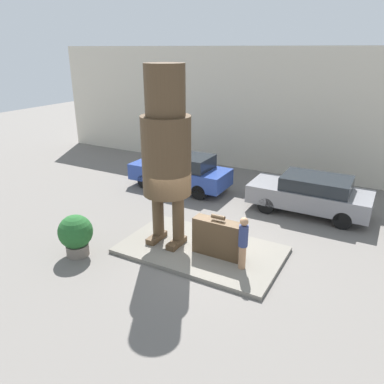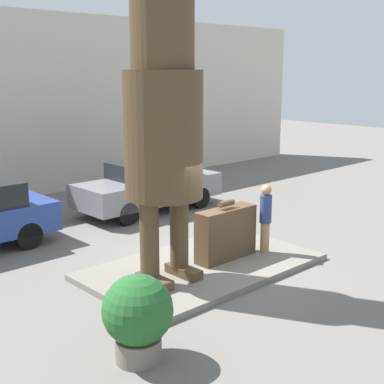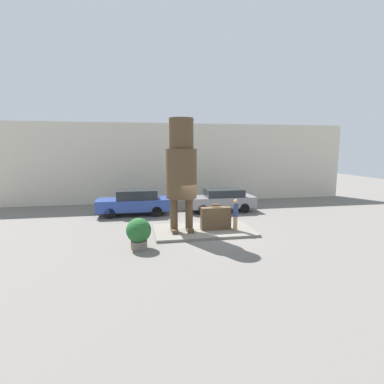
% 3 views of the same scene
% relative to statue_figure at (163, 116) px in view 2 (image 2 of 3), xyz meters
% --- Properties ---
extents(ground_plane, '(60.00, 60.00, 0.00)m').
position_rel_statue_figure_xyz_m(ground_plane, '(1.14, 0.10, -3.35)').
color(ground_plane, slate).
extents(pedestal, '(4.99, 2.95, 0.13)m').
position_rel_statue_figure_xyz_m(pedestal, '(1.14, 0.10, -3.29)').
color(pedestal, slate).
rests_on(pedestal, ground_plane).
extents(building_backdrop, '(28.00, 0.60, 6.11)m').
position_rel_statue_figure_xyz_m(building_backdrop, '(1.14, 9.22, -0.30)').
color(building_backdrop, beige).
rests_on(building_backdrop, ground_plane).
extents(statue_figure, '(1.49, 1.49, 5.51)m').
position_rel_statue_figure_xyz_m(statue_figure, '(0.00, 0.00, 0.00)').
color(statue_figure, '#4C3823').
rests_on(statue_figure, pedestal).
extents(giant_suitcase, '(1.51, 0.44, 1.32)m').
position_rel_statue_figure_xyz_m(giant_suitcase, '(1.75, 0.00, -2.65)').
color(giant_suitcase, '#4C3823').
rests_on(giant_suitcase, pedestal).
extents(tourist, '(0.27, 0.27, 1.58)m').
position_rel_statue_figure_xyz_m(tourist, '(2.69, -0.33, -2.36)').
color(tourist, '#A87A56').
rests_on(tourist, pedestal).
extents(parked_car_grey, '(4.51, 1.86, 1.51)m').
position_rel_statue_figure_xyz_m(parked_car_grey, '(3.43, 4.78, -2.55)').
color(parked_car_grey, gray).
rests_on(parked_car_grey, ground_plane).
extents(planter_pot, '(1.05, 1.05, 1.33)m').
position_rel_statue_figure_xyz_m(planter_pot, '(-2.13, -1.91, -2.63)').
color(planter_pot, '#70665B').
rests_on(planter_pot, ground_plane).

